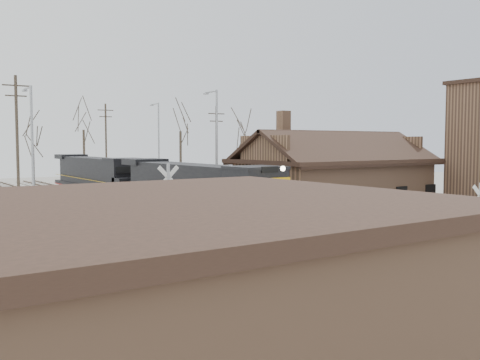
{
  "coord_description": "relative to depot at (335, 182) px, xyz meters",
  "views": [
    {
      "loc": [
        -17.78,
        -18.22,
        5.49
      ],
      "look_at": [
        0.9,
        9.0,
        3.18
      ],
      "focal_mm": 40.0,
      "sensor_mm": 36.0,
      "label": 1
    }
  ],
  "objects": [
    {
      "name": "ground",
      "position": [
        -11.99,
        -12.0,
        -2.41
      ],
      "size": [
        140.0,
        140.0,
        0.0
      ],
      "primitive_type": "plane",
      "color": "#A39E94",
      "rests_on": "ground"
    },
    {
      "name": "road",
      "position": [
        -11.99,
        -12.0,
        -2.39
      ],
      "size": [
        60.0,
        9.0,
        0.03
      ],
      "primitive_type": "cube",
      "color": "slate",
      "rests_on": "ground"
    },
    {
      "name": "parking_lot",
      "position": [
        6.01,
        -8.0,
        -2.39
      ],
      "size": [
        22.0,
        26.0,
        0.03
      ],
      "primitive_type": "cube",
      "color": "slate",
      "rests_on": "ground"
    },
    {
      "name": "track_main",
      "position": [
        -11.99,
        3.0,
        -2.34
      ],
      "size": [
        3.4,
        90.0,
        0.24
      ],
      "color": "#A39E94",
      "rests_on": "ground"
    },
    {
      "name": "track_siding",
      "position": [
        -16.49,
        3.0,
        -2.34
      ],
      "size": [
        3.4,
        90.0,
        0.24
      ],
      "color": "#A39E94",
      "rests_on": "ground"
    },
    {
      "name": "depot",
      "position": [
        0.0,
        0.0,
        0.0
      ],
      "size": [
        15.2,
        9.31,
        7.9
      ],
      "color": "#976B4E",
      "rests_on": "ground"
    },
    {
      "name": "commercial_building",
      "position": [
        -24.99,
        -20.0,
        -0.25
      ],
      "size": [
        12.4,
        10.4,
        4.3
      ],
      "color": "#976B4E",
      "rests_on": "ground"
    },
    {
      "name": "locomotive_lead",
      "position": [
        -11.99,
        0.49,
        -0.19
      ],
      "size": [
        2.83,
        18.99,
        4.21
      ],
      "color": "black",
      "rests_on": "ground"
    },
    {
      "name": "locomotive_trailing",
      "position": [
        -11.99,
        19.75,
        -0.19
      ],
      "size": [
        2.83,
        18.99,
        3.99
      ],
      "color": "black",
      "rests_on": "ground"
    },
    {
      "name": "crossbuck_near",
      "position": [
        -7.75,
        -16.9,
        -0.64
      ],
      "size": [
        1.06,
        0.28,
        3.72
      ],
      "rotation": [
        0.0,
        0.0,
        -0.16
      ],
      "color": "#A5A8AD",
      "rests_on": "ground"
    },
    {
      "name": "crossbuck_far",
      "position": [
        -17.89,
        -6.69,
        -0.34
      ],
      "size": [
        1.27,
        0.33,
        4.47
      ],
      "rotation": [
        0.0,
        0.0,
        3.15
      ],
      "color": "#A5A8AD",
      "rests_on": "ground"
    },
    {
      "name": "streetlight_a",
      "position": [
        -21.13,
        6.68,
        2.74
      ],
      "size": [
        0.25,
        2.04,
        9.22
      ],
      "color": "#A5A8AD",
      "rests_on": "ground"
    },
    {
      "name": "streetlight_b",
      "position": [
        -6.34,
        7.45,
        3.05
      ],
      "size": [
        0.25,
        2.04,
        9.82
      ],
      "color": "#A5A8AD",
      "rests_on": "ground"
    },
    {
      "name": "streetlight_c",
      "position": [
        -3.78,
        23.61,
        3.08
      ],
      "size": [
        0.25,
        2.04,
        9.88
      ],
      "color": "#A5A8AD",
      "rests_on": "ground"
    },
    {
      "name": "utility_pole_a",
      "position": [
        -20.41,
        14.4,
        3.2
      ],
      "size": [
        2.0,
        0.24,
        10.75
      ],
      "color": "#382D23",
      "rests_on": "ground"
    },
    {
      "name": "utility_pole_b",
      "position": [
        -5.94,
        33.85,
        2.97
      ],
      "size": [
        2.0,
        0.24,
        10.3
      ],
      "color": "#382D23",
      "rests_on": "ground"
    },
    {
      "name": "utility_pole_c",
      "position": [
        0.76,
        18.75,
        2.51
      ],
      "size": [
        2.0,
        0.24,
        9.4
      ],
      "color": "#382D23",
      "rests_on": "ground"
    },
    {
      "name": "tree_b",
      "position": [
        -15.95,
        28.48,
        3.75
      ],
      "size": [
        3.54,
        3.54,
        8.66
      ],
      "color": "#382D23",
      "rests_on": "ground"
    },
    {
      "name": "tree_c",
      "position": [
        -7.12,
        38.73,
        5.94
      ],
      "size": [
        4.78,
        4.78,
        11.71
      ],
      "color": "#382D23",
      "rests_on": "ground"
    },
    {
      "name": "tree_d",
      "position": [
        1.04,
        27.45,
        5.6
      ],
      "size": [
        4.59,
        4.59,
        11.24
      ],
      "color": "#382D23",
      "rests_on": "ground"
    },
    {
      "name": "tree_e",
      "position": [
        7.16,
        23.15,
        4.68
      ],
      "size": [
        4.06,
        4.06,
        9.95
      ],
      "color": "#382D23",
      "rests_on": "ground"
    }
  ]
}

